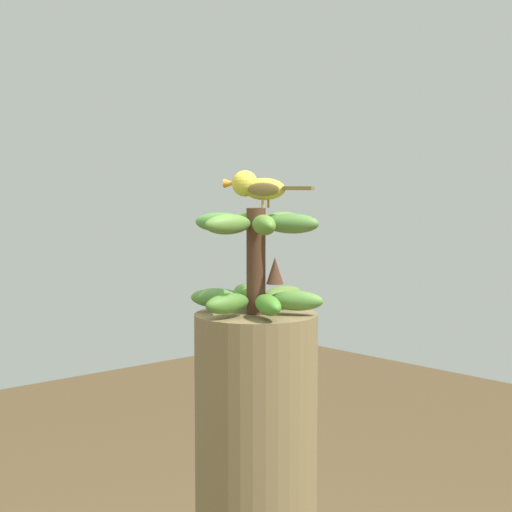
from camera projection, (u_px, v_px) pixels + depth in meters
The scene contains 2 objects.
banana_bunch at pixel (256, 262), 1.85m from camera, with size 0.28×0.29×0.22m.
perched_bird at pixel (257, 187), 1.86m from camera, with size 0.18×0.11×0.08m.
Camera 1 is at (1.36, -1.24, 1.41)m, focal length 62.06 mm.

